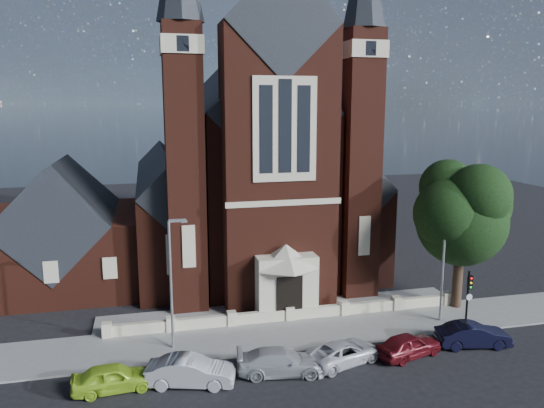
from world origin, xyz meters
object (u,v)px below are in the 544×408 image
(car_silver_b, at_px, (281,362))
(car_silver_a, at_px, (190,371))
(street_tree, at_px, (466,216))
(car_lime_van, at_px, (113,378))
(parish_hall, at_px, (63,237))
(car_navy, at_px, (473,335))
(traffic_signal, at_px, (469,292))
(street_lamp_right, at_px, (445,257))
(car_white_suv, at_px, (344,352))
(church, at_px, (245,173))
(car_dark_red, at_px, (409,345))
(street_lamp_left, at_px, (172,277))

(car_silver_b, bearing_deg, car_silver_a, 99.99)
(street_tree, xyz_separation_m, car_silver_b, (-14.95, -6.11, -6.25))
(car_lime_van, bearing_deg, parish_hall, 9.91)
(car_silver_b, height_order, car_navy, car_navy)
(traffic_signal, distance_m, car_navy, 3.12)
(street_lamp_right, relative_size, car_white_suv, 1.76)
(church, bearing_deg, car_dark_red, -76.68)
(street_tree, distance_m, street_lamp_right, 3.84)
(car_white_suv, xyz_separation_m, car_navy, (8.48, 0.13, 0.10))
(church, height_order, traffic_signal, church)
(street_lamp_right, height_order, car_dark_red, street_lamp_right)
(church, bearing_deg, car_white_suv, -86.32)
(street_lamp_right, bearing_deg, car_silver_b, -160.53)
(car_lime_van, distance_m, car_navy, 21.22)
(church, bearing_deg, car_navy, -66.41)
(church, height_order, car_navy, church)
(car_dark_red, xyz_separation_m, car_navy, (4.49, 0.29, 0.03))
(church, xyz_separation_m, car_dark_red, (5.47, -23.09, -7.48))
(car_silver_a, height_order, car_dark_red, car_silver_a)
(car_navy, bearing_deg, street_lamp_right, 7.42)
(car_silver_a, xyz_separation_m, car_dark_red, (12.78, 0.28, -0.06))
(street_tree, xyz_separation_m, street_lamp_left, (-20.51, -1.71, -2.36))
(street_lamp_left, relative_size, traffic_signal, 2.02)
(car_white_suv, height_order, car_dark_red, car_dark_red)
(parish_hall, relative_size, street_lamp_left, 1.51)
(car_silver_b, relative_size, car_white_suv, 1.07)
(street_lamp_left, bearing_deg, street_lamp_right, 0.00)
(car_white_suv, distance_m, car_navy, 8.49)
(street_tree, height_order, car_dark_red, street_tree)
(car_white_suv, bearing_deg, street_lamp_left, 48.14)
(street_lamp_left, distance_m, car_silver_b, 8.08)
(street_lamp_left, xyz_separation_m, street_lamp_right, (18.00, 0.00, 0.00))
(car_silver_a, xyz_separation_m, car_white_suv, (8.79, 0.44, -0.13))
(car_dark_red, bearing_deg, car_silver_a, 74.88)
(church, relative_size, street_tree, 3.26)
(street_lamp_right, bearing_deg, car_silver_a, -165.72)
(church, distance_m, parish_hall, 17.26)
(street_lamp_right, xyz_separation_m, car_navy, (-0.13, -3.86, -3.86))
(parish_hall, bearing_deg, car_silver_a, -64.76)
(street_tree, distance_m, car_silver_a, 21.73)
(traffic_signal, distance_m, car_silver_a, 18.62)
(parish_hall, height_order, car_lime_van, parish_hall)
(traffic_signal, relative_size, car_silver_b, 0.82)
(car_white_suv, distance_m, car_dark_red, 4.00)
(parish_hall, relative_size, car_silver_b, 2.49)
(street_lamp_left, bearing_deg, traffic_signal, -4.76)
(traffic_signal, relative_size, car_white_suv, 0.87)
(street_lamp_left, relative_size, car_silver_b, 1.65)
(street_tree, bearing_deg, car_dark_red, -140.60)
(car_dark_red, bearing_deg, car_lime_van, 73.28)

